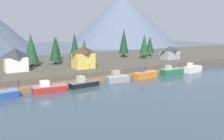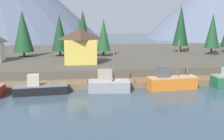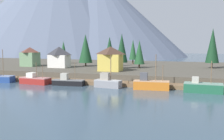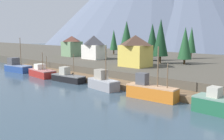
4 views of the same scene
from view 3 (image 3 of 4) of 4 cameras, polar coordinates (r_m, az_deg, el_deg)
The scene contains 20 objects.
ground_plane at distance 86.89m, azimuth 4.06°, elevation -1.78°, with size 400.00×400.00×1.00m, color #384C5B.
dock at distance 69.55m, azimuth 0.53°, elevation -2.83°, with size 80.00×4.00×1.60m.
shoreline_bank at distance 98.31m, azimuth 5.73°, elevation 0.12°, with size 400.00×56.00×2.50m, color #4C473D.
mountain_west_peak at distance 246.48m, azimuth -10.71°, elevation 13.55°, with size 182.96×182.96×89.11m, color slate.
mountain_central_peak at distance 230.44m, azimuth -3.39°, elevation 11.61°, with size 149.94×149.94×68.56m, color slate.
fishing_boat_red at distance 74.85m, azimuth -15.92°, elevation -2.03°, with size 8.43×3.83×5.82m.
fishing_boat_black at distance 70.36m, azimuth -9.26°, elevation -2.43°, with size 8.37×3.12×5.96m.
fishing_boat_grey at distance 66.13m, azimuth -0.94°, elevation -2.61°, with size 6.81×3.23×7.89m.
fishing_boat_orange at distance 63.67m, azimuth 8.14°, elevation -2.97°, with size 8.36×2.99×8.27m.
fishing_boat_green at distance 62.73m, azimuth 18.57°, elevation -3.47°, with size 8.26×3.18×7.01m.
house_white at distance 93.52m, azimuth -11.07°, elevation 2.74°, with size 6.84×4.72×7.08m.
house_yellow at distance 80.57m, azimuth -0.33°, elevation 2.45°, with size 6.80×5.36×7.30m.
house_green at distance 101.17m, azimuth -16.88°, elevation 2.73°, with size 5.52×5.49×6.80m.
conifer_near_left at distance 90.46m, azimuth 5.78°, elevation 3.77°, with size 3.45×3.45×9.29m.
conifer_near_right at distance 110.78m, azimuth -10.18°, elevation 4.11°, with size 2.93×2.93×9.08m.
conifer_mid_right at distance 97.26m, azimuth -5.60°, elevation 4.54°, with size 4.90×4.90×11.44m.
conifer_back_left at distance 95.24m, azimuth 20.41°, elevation 4.84°, with size 4.40×4.40×13.14m.
conifer_back_right at distance 106.17m, azimuth 4.43°, elevation 4.32°, with size 2.97×2.97×9.73m.
conifer_centre at distance 88.83m, azimuth 2.07°, elevation 4.64°, with size 3.89×3.89×11.37m.
conifer_far_right at distance 94.94m, azimuth -0.51°, elevation 4.26°, with size 4.12×4.12×10.47m.
Camera 3 is at (20.38, -63.69, 10.96)m, focal length 43.42 mm.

